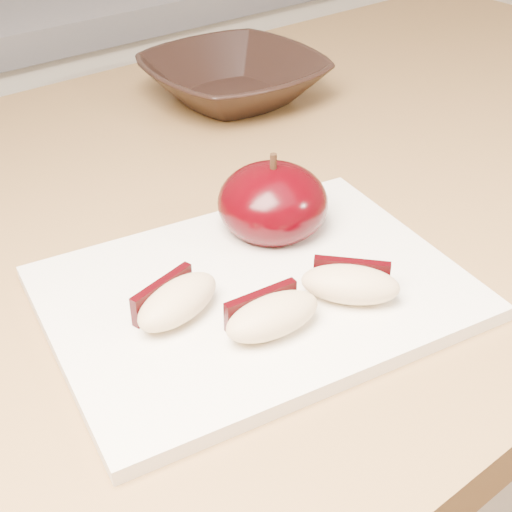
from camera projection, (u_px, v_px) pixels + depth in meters
cutting_board at (256, 293)px, 0.48m from camera, size 0.30×0.24×0.01m
apple_half at (273, 203)px, 0.53m from camera, size 0.10×0.10×0.07m
apple_wedge_a at (176, 300)px, 0.45m from camera, size 0.07×0.05×0.02m
apple_wedge_b at (271, 315)px, 0.44m from camera, size 0.07×0.04×0.02m
apple_wedge_c at (350, 283)px, 0.46m from camera, size 0.07×0.07×0.02m
bowl at (233, 79)px, 0.76m from camera, size 0.19×0.19×0.05m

